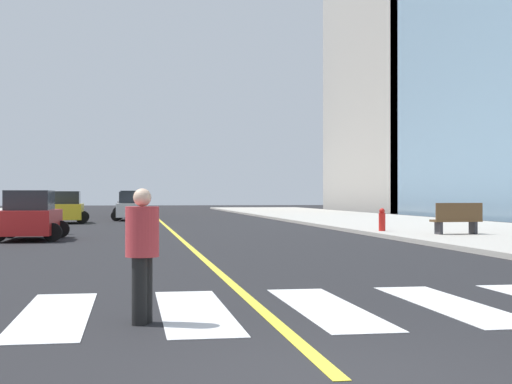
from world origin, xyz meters
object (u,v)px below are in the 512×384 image
(pedestrian_crossing, at_px, (142,249))
(car_gray_nearest, at_px, (131,205))
(car_red_fourth, at_px, (30,217))
(park_bench, at_px, (457,219))
(car_white_second, at_px, (133,207))
(fire_hydrant, at_px, (382,220))
(car_yellow_third, at_px, (66,208))

(pedestrian_crossing, bearing_deg, car_gray_nearest, -156.76)
(car_gray_nearest, bearing_deg, car_red_fourth, -99.47)
(car_gray_nearest, xyz_separation_m, pedestrian_crossing, (0.11, -45.25, 0.03))
(car_red_fourth, height_order, park_bench, car_red_fourth)
(park_bench, bearing_deg, pedestrian_crossing, 141.52)
(car_white_second, relative_size, fire_hydrant, 4.49)
(pedestrian_crossing, distance_m, fire_hydrant, 21.30)
(car_gray_nearest, distance_m, car_white_second, 7.59)
(car_red_fourth, distance_m, pedestrian_crossing, 18.15)
(car_yellow_third, height_order, fire_hydrant, car_yellow_third)
(car_gray_nearest, distance_m, car_yellow_third, 12.14)
(car_gray_nearest, xyz_separation_m, park_bench, (11.48, -28.96, -0.18))
(car_red_fourth, bearing_deg, pedestrian_crossing, -77.35)
(car_gray_nearest, distance_m, park_bench, 31.15)
(car_yellow_third, xyz_separation_m, pedestrian_crossing, (3.67, -33.65, 0.07))
(car_yellow_third, height_order, car_red_fourth, car_yellow_third)
(car_gray_nearest, relative_size, pedestrian_crossing, 2.60)
(car_white_second, height_order, park_bench, car_white_second)
(car_white_second, distance_m, pedestrian_crossing, 37.66)
(car_yellow_third, height_order, park_bench, car_yellow_third)
(car_white_second, distance_m, car_red_fourth, 20.17)
(car_yellow_third, relative_size, fire_hydrant, 4.47)
(car_red_fourth, bearing_deg, fire_hydrant, 6.87)
(fire_hydrant, bearing_deg, car_yellow_third, 132.12)
(car_gray_nearest, distance_m, car_red_fourth, 27.67)
(pedestrian_crossing, bearing_deg, park_bench, 168.20)
(park_bench, relative_size, pedestrian_crossing, 1.13)
(car_white_second, bearing_deg, pedestrian_crossing, -87.30)
(car_yellow_third, distance_m, car_red_fourth, 15.85)
(car_white_second, bearing_deg, fire_hydrant, -60.16)
(car_red_fourth, height_order, fire_hydrant, car_red_fourth)
(pedestrian_crossing, relative_size, fire_hydrant, 1.83)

